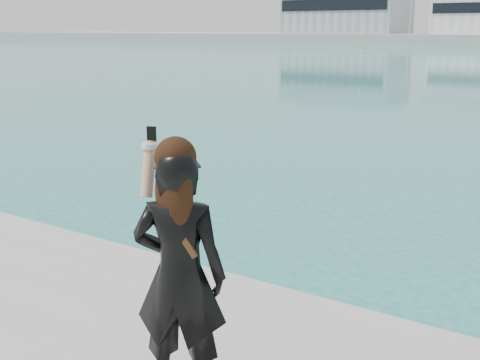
# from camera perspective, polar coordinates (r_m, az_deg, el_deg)

# --- Properties ---
(warehouse_grey_left) EXTENTS (26.52, 16.36, 11.50)m
(warehouse_grey_left) POSITION_cam_1_polar(r_m,az_deg,el_deg) (143.89, 10.12, 15.83)
(warehouse_grey_left) COLOR gray
(warehouse_grey_left) RESTS_ON far_quay
(flagpole_left) EXTENTS (1.28, 0.16, 8.00)m
(flagpole_left) POSITION_cam_1_polar(r_m,az_deg,el_deg) (131.20, 15.91, 15.16)
(flagpole_left) COLOR silver
(flagpole_left) RESTS_ON far_quay
(buoy_far) EXTENTS (0.50, 0.50, 0.50)m
(buoy_far) POSITION_cam_1_polar(r_m,az_deg,el_deg) (102.03, 11.57, 12.15)
(buoy_far) COLOR #FFF90D
(buoy_far) RESTS_ON ground
(woman) EXTENTS (0.72, 0.60, 1.77)m
(woman) POSITION_cam_1_polar(r_m,az_deg,el_deg) (3.89, -5.80, -8.33)
(woman) COLOR black
(woman) RESTS_ON near_quay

